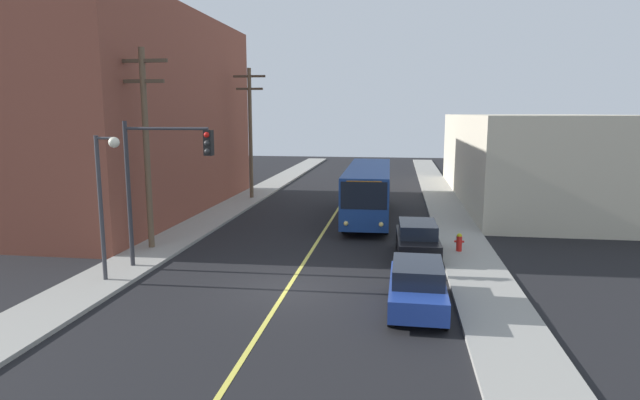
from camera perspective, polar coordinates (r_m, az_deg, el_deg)
ground_plane at (r=19.90m, az=-3.57°, el=-9.59°), size 120.00×120.00×0.00m
sidewalk_left at (r=31.19m, az=-12.84°, el=-2.68°), size 2.50×90.00×0.15m
sidewalk_right at (r=29.29m, az=14.70°, el=-3.53°), size 2.50×90.00×0.15m
lane_stripe_center at (r=34.24m, az=1.64°, el=-1.49°), size 0.16×60.00×0.01m
building_left_brick at (r=36.55m, az=-20.33°, el=8.65°), size 10.00×21.89×12.73m
building_right_warehouse at (r=42.74m, az=22.74°, el=4.23°), size 12.00×25.76×6.33m
city_bus at (r=32.64m, az=5.26°, el=1.16°), size 2.75×12.19×3.20m
parked_car_blue at (r=17.90m, az=10.46°, el=-9.07°), size 1.86×4.42×1.62m
parked_car_black at (r=24.28m, az=10.47°, el=-4.16°), size 1.93×4.45×1.62m
utility_pole_near at (r=25.78m, az=-18.27°, el=6.23°), size 2.40×0.28×9.24m
utility_pole_mid at (r=39.82m, az=-7.54°, el=7.80°), size 2.40×0.28×9.56m
traffic_signal_left_corner at (r=22.19m, az=-16.63°, el=3.41°), size 3.75×0.48×6.00m
street_lamp_left at (r=21.22m, az=-22.22°, el=1.32°), size 0.98×0.40×5.50m
fire_hydrant at (r=25.26m, az=14.80°, el=-4.39°), size 0.44×0.26×0.84m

